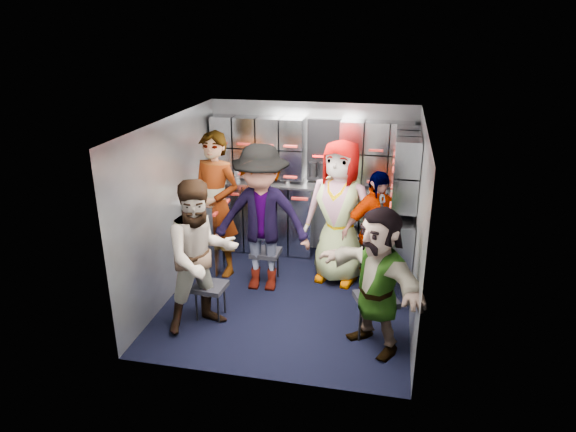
% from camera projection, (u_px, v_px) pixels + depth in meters
% --- Properties ---
extents(floor, '(3.00, 3.00, 0.00)m').
position_uv_depth(floor, '(289.00, 298.00, 6.13)').
color(floor, black).
rests_on(floor, ground).
extents(wall_back, '(2.80, 0.04, 2.10)m').
position_uv_depth(wall_back, '(311.00, 178.00, 7.13)').
color(wall_back, gray).
rests_on(wall_back, ground).
extents(wall_left, '(0.04, 3.00, 2.10)m').
position_uv_depth(wall_left, '(173.00, 207.00, 6.02)').
color(wall_left, gray).
rests_on(wall_left, ground).
extents(wall_right, '(0.04, 3.00, 2.10)m').
position_uv_depth(wall_right, '(417.00, 226.00, 5.48)').
color(wall_right, gray).
rests_on(wall_right, ground).
extents(ceiling, '(2.80, 3.00, 0.02)m').
position_uv_depth(ceiling, '(290.00, 123.00, 5.38)').
color(ceiling, silver).
rests_on(ceiling, wall_back).
extents(cart_bank_back, '(2.68, 0.38, 0.99)m').
position_uv_depth(cart_bank_back, '(308.00, 221.00, 7.13)').
color(cart_bank_back, '#9EA3AE').
rests_on(cart_bank_back, ground).
extents(cart_bank_left, '(0.38, 0.76, 0.99)m').
position_uv_depth(cart_bank_left, '(209.00, 234.00, 6.69)').
color(cart_bank_left, '#9EA3AE').
rests_on(cart_bank_left, ground).
extents(counter, '(2.68, 0.42, 0.03)m').
position_uv_depth(counter, '(309.00, 185.00, 6.95)').
color(counter, '#B5B8BD').
rests_on(counter, cart_bank_back).
extents(locker_bank_back, '(2.68, 0.28, 0.82)m').
position_uv_depth(locker_bank_back, '(310.00, 150.00, 6.83)').
color(locker_bank_back, '#9EA3AE').
rests_on(locker_bank_back, wall_back).
extents(locker_bank_right, '(0.28, 1.00, 0.82)m').
position_uv_depth(locker_bank_right, '(406.00, 168.00, 6.00)').
color(locker_bank_right, '#9EA3AE').
rests_on(locker_bank_right, wall_right).
extents(right_cabinet, '(0.28, 1.20, 1.00)m').
position_uv_depth(right_cabinet, '(400.00, 248.00, 6.26)').
color(right_cabinet, '#9EA3AE').
rests_on(right_cabinet, ground).
extents(coffee_niche, '(0.46, 0.16, 0.84)m').
position_uv_depth(coffee_niche, '(324.00, 151.00, 6.86)').
color(coffee_niche, black).
rests_on(coffee_niche, wall_back).
extents(red_latch_strip, '(2.60, 0.02, 0.03)m').
position_uv_depth(red_latch_strip, '(306.00, 199.00, 6.81)').
color(red_latch_strip, '#B3241D').
rests_on(red_latch_strip, cart_bank_back).
extents(jump_seat_near_left, '(0.36, 0.34, 0.40)m').
position_uv_depth(jump_seat_near_left, '(210.00, 288.00, 5.62)').
color(jump_seat_near_left, black).
rests_on(jump_seat_near_left, ground).
extents(jump_seat_mid_left, '(0.35, 0.34, 0.41)m').
position_uv_depth(jump_seat_mid_left, '(266.00, 254.00, 6.43)').
color(jump_seat_mid_left, black).
rests_on(jump_seat_mid_left, ground).
extents(jump_seat_center, '(0.53, 0.51, 0.50)m').
position_uv_depth(jump_seat_center, '(340.00, 241.00, 6.60)').
color(jump_seat_center, black).
rests_on(jump_seat_center, ground).
extents(jump_seat_mid_right, '(0.39, 0.37, 0.41)m').
position_uv_depth(jump_seat_mid_right, '(373.00, 255.00, 6.43)').
color(jump_seat_mid_right, black).
rests_on(jump_seat_mid_right, ground).
extents(jump_seat_near_right, '(0.51, 0.50, 0.47)m').
position_uv_depth(jump_seat_near_right, '(376.00, 301.00, 5.26)').
color(jump_seat_near_right, black).
rests_on(jump_seat_near_right, ground).
extents(attendant_standing, '(0.77, 0.61, 1.86)m').
position_uv_depth(attendant_standing, '(216.00, 205.00, 6.45)').
color(attendant_standing, black).
rests_on(attendant_standing, ground).
extents(attendant_arc_a, '(1.02, 1.00, 1.65)m').
position_uv_depth(attendant_arc_a, '(201.00, 257.00, 5.29)').
color(attendant_arc_a, black).
rests_on(attendant_arc_a, ground).
extents(attendant_arc_b, '(1.19, 0.72, 1.81)m').
position_uv_depth(attendant_arc_b, '(261.00, 219.00, 6.07)').
color(attendant_arc_b, black).
rests_on(attendant_arc_b, ground).
extents(attendant_arc_c, '(0.99, 0.77, 1.81)m').
position_uv_depth(attendant_arc_c, '(339.00, 213.00, 6.27)').
color(attendant_arc_c, black).
rests_on(attendant_arc_c, ground).
extents(attendant_arc_d, '(0.93, 0.80, 1.49)m').
position_uv_depth(attendant_arc_d, '(374.00, 231.00, 6.12)').
color(attendant_arc_d, black).
rests_on(attendant_arc_d, ground).
extents(attendant_arc_e, '(1.32, 1.27, 1.50)m').
position_uv_depth(attendant_arc_e, '(377.00, 280.00, 4.97)').
color(attendant_arc_e, black).
rests_on(attendant_arc_e, ground).
extents(bottle_left, '(0.07, 0.07, 0.27)m').
position_uv_depth(bottle_left, '(237.00, 171.00, 7.04)').
color(bottle_left, white).
rests_on(bottle_left, counter).
extents(bottle_mid, '(0.06, 0.06, 0.23)m').
position_uv_depth(bottle_mid, '(288.00, 176.00, 6.91)').
color(bottle_mid, white).
rests_on(bottle_mid, counter).
extents(bottle_right, '(0.07, 0.07, 0.27)m').
position_uv_depth(bottle_right, '(339.00, 177.00, 6.77)').
color(bottle_right, white).
rests_on(bottle_right, counter).
extents(cup_left, '(0.08, 0.08, 0.09)m').
position_uv_depth(cup_left, '(223.00, 177.00, 7.10)').
color(cup_left, beige).
rests_on(cup_left, counter).
extents(cup_right, '(0.08, 0.08, 0.10)m').
position_uv_depth(cup_right, '(394.00, 187.00, 6.65)').
color(cup_right, beige).
rests_on(cup_right, counter).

